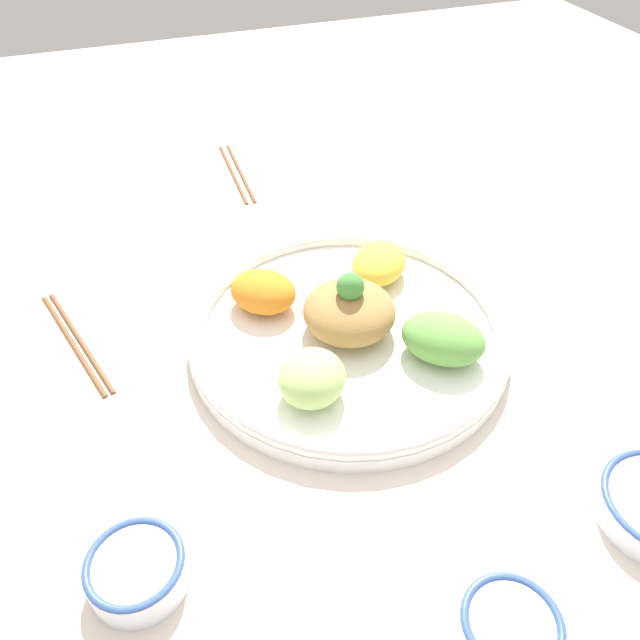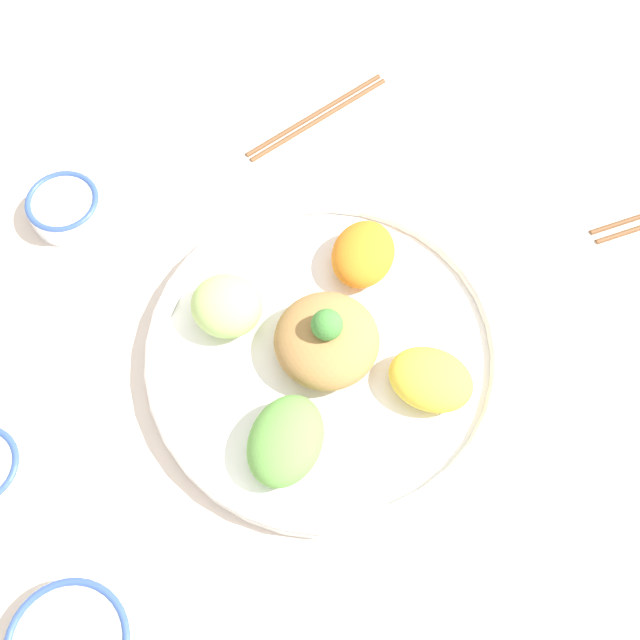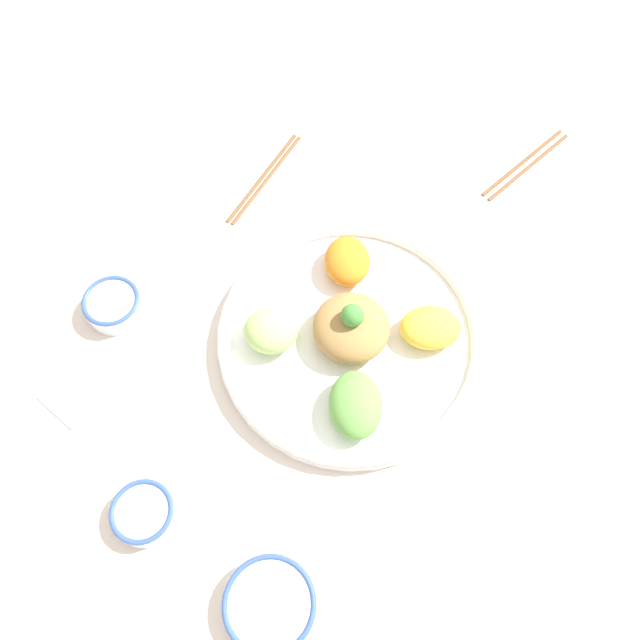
{
  "view_description": "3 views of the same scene",
  "coord_description": "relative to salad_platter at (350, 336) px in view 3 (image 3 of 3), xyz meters",
  "views": [
    {
      "loc": [
        -0.56,
        0.2,
        0.55
      ],
      "look_at": [
        -0.07,
        0.02,
        0.08
      ],
      "focal_mm": 35.0,
      "sensor_mm": 36.0,
      "label": 1
    },
    {
      "loc": [
        -0.16,
        -0.32,
        0.78
      ],
      "look_at": [
        -0.03,
        0.01,
        0.03
      ],
      "focal_mm": 42.0,
      "sensor_mm": 36.0,
      "label": 2
    },
    {
      "loc": [
        -0.34,
        -0.28,
        0.87
      ],
      "look_at": [
        -0.05,
        0.02,
        0.04
      ],
      "focal_mm": 35.0,
      "sensor_mm": 36.0,
      "label": 3
    }
  ],
  "objects": [
    {
      "name": "ground_plane",
      "position": [
        0.04,
        0.03,
        -0.02
      ],
      "size": [
        2.4,
        2.4,
        0.0
      ],
      "primitive_type": "plane",
      "color": "silver"
    },
    {
      "name": "serving_spoon_main",
      "position": [
        -0.38,
        0.17,
        -0.02
      ],
      "size": [
        0.05,
        0.12,
        0.01
      ],
      "rotation": [
        0.0,
        0.0,
        1.71
      ],
      "color": "silver",
      "rests_on": "ground_plane"
    },
    {
      "name": "sauce_bowl_dark",
      "position": [
        -0.23,
        0.29,
        -0.0
      ],
      "size": [
        0.09,
        0.09,
        0.04
      ],
      "color": "white",
      "rests_on": "ground_plane"
    },
    {
      "name": "chopsticks_pair_far",
      "position": [
        0.47,
        0.03,
        -0.02
      ],
      "size": [
        0.22,
        0.02,
        0.01
      ],
      "rotation": [
        0.0,
        0.0,
        3.13
      ],
      "color": "brown",
      "rests_on": "ground_plane"
    },
    {
      "name": "salad_platter",
      "position": [
        0.0,
        0.0,
        0.0
      ],
      "size": [
        0.4,
        0.4,
        0.11
      ],
      "color": "white",
      "rests_on": "ground_plane"
    },
    {
      "name": "chopsticks_pair_near",
      "position": [
        0.11,
        0.33,
        -0.02
      ],
      "size": [
        0.22,
        0.08,
        0.01
      ],
      "rotation": [
        0.0,
        0.0,
        0.29
      ],
      "color": "brown",
      "rests_on": "ground_plane"
    },
    {
      "name": "sauce_bowl_red",
      "position": [
        -0.33,
        -0.19,
        -0.01
      ],
      "size": [
        0.12,
        0.12,
        0.03
      ],
      "color": "white",
      "rests_on": "ground_plane"
    },
    {
      "name": "rice_bowl_blue",
      "position": [
        -0.38,
        0.01,
        -0.01
      ],
      "size": [
        0.09,
        0.09,
        0.03
      ],
      "color": "white",
      "rests_on": "ground_plane"
    }
  ]
}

